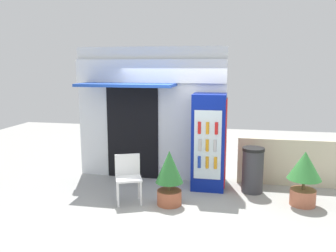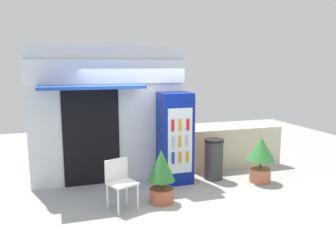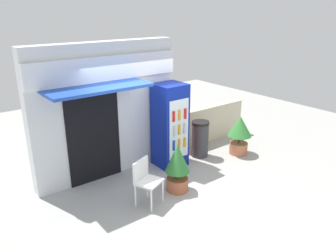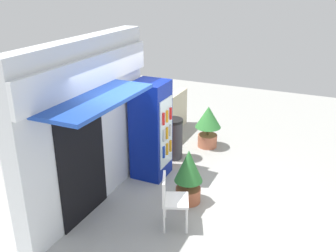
% 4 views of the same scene
% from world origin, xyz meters
% --- Properties ---
extents(ground, '(16.00, 16.00, 0.00)m').
position_xyz_m(ground, '(0.00, 0.00, 0.00)').
color(ground, '#A3A39E').
extents(storefront_building, '(3.36, 1.13, 2.96)m').
position_xyz_m(storefront_building, '(-0.66, 1.47, 1.53)').
color(storefront_building, silver).
rests_on(storefront_building, ground).
extents(drink_cooler, '(0.69, 0.71, 1.99)m').
position_xyz_m(drink_cooler, '(0.72, 0.95, 1.00)').
color(drink_cooler, navy).
rests_on(drink_cooler, ground).
extents(plastic_chair, '(0.59, 0.56, 0.90)m').
position_xyz_m(plastic_chair, '(-0.71, -0.11, 0.54)').
color(plastic_chair, white).
rests_on(plastic_chair, ground).
extents(potted_plant_near_shop, '(0.51, 0.51, 1.03)m').
position_xyz_m(potted_plant_near_shop, '(0.08, -0.11, 0.57)').
color(potted_plant_near_shop, '#AD5B3D').
rests_on(potted_plant_near_shop, ground).
extents(potted_plant_curbside, '(0.61, 0.61, 1.02)m').
position_xyz_m(potted_plant_curbside, '(2.51, 0.35, 0.61)').
color(potted_plant_curbside, '#BC6B4C').
rests_on(potted_plant_curbside, ground).
extents(trash_bin, '(0.44, 0.44, 0.93)m').
position_xyz_m(trash_bin, '(1.61, 0.87, 0.47)').
color(trash_bin, '#38383D').
rests_on(trash_bin, ground).
extents(stone_boundary_wall, '(2.45, 0.20, 1.01)m').
position_xyz_m(stone_boundary_wall, '(2.54, 1.49, 0.50)').
color(stone_boundary_wall, beige).
rests_on(stone_boundary_wall, ground).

